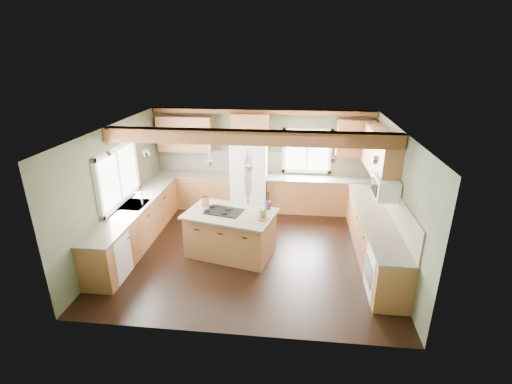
# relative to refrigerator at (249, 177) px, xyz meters

# --- Properties ---
(floor) EXTENTS (5.60, 5.60, 0.00)m
(floor) POSITION_rel_refrigerator_xyz_m (0.30, -2.12, -0.90)
(floor) COLOR black
(floor) RESTS_ON ground
(ceiling) EXTENTS (5.60, 5.60, 0.00)m
(ceiling) POSITION_rel_refrigerator_xyz_m (0.30, -2.12, 1.70)
(ceiling) COLOR silver
(ceiling) RESTS_ON wall_back
(wall_back) EXTENTS (5.60, 0.00, 5.60)m
(wall_back) POSITION_rel_refrigerator_xyz_m (0.30, 0.38, 0.40)
(wall_back) COLOR #454C36
(wall_back) RESTS_ON ground
(wall_left) EXTENTS (0.00, 5.00, 5.00)m
(wall_left) POSITION_rel_refrigerator_xyz_m (-2.50, -2.12, 0.40)
(wall_left) COLOR #454C36
(wall_left) RESTS_ON ground
(wall_right) EXTENTS (0.00, 5.00, 5.00)m
(wall_right) POSITION_rel_refrigerator_xyz_m (3.10, -2.12, 0.40)
(wall_right) COLOR #454C36
(wall_right) RESTS_ON ground
(ceiling_beam) EXTENTS (5.55, 0.26, 0.26)m
(ceiling_beam) POSITION_rel_refrigerator_xyz_m (0.30, -2.27, 1.57)
(ceiling_beam) COLOR #572C18
(ceiling_beam) RESTS_ON ceiling
(soffit_trim) EXTENTS (5.55, 0.20, 0.10)m
(soffit_trim) POSITION_rel_refrigerator_xyz_m (0.30, 0.28, 1.64)
(soffit_trim) COLOR #572C18
(soffit_trim) RESTS_ON ceiling
(backsplash_back) EXTENTS (5.58, 0.03, 0.58)m
(backsplash_back) POSITION_rel_refrigerator_xyz_m (0.30, 0.36, 0.31)
(backsplash_back) COLOR brown
(backsplash_back) RESTS_ON wall_back
(backsplash_right) EXTENTS (0.03, 3.70, 0.58)m
(backsplash_right) POSITION_rel_refrigerator_xyz_m (3.08, -2.07, 0.31)
(backsplash_right) COLOR brown
(backsplash_right) RESTS_ON wall_right
(base_cab_back_left) EXTENTS (2.02, 0.60, 0.88)m
(base_cab_back_left) POSITION_rel_refrigerator_xyz_m (-1.49, 0.08, -0.46)
(base_cab_back_left) COLOR brown
(base_cab_back_left) RESTS_ON floor
(counter_back_left) EXTENTS (2.06, 0.64, 0.04)m
(counter_back_left) POSITION_rel_refrigerator_xyz_m (-1.49, 0.08, 0.00)
(counter_back_left) COLOR brown
(counter_back_left) RESTS_ON base_cab_back_left
(base_cab_back_right) EXTENTS (2.62, 0.60, 0.88)m
(base_cab_back_right) POSITION_rel_refrigerator_xyz_m (1.79, 0.08, -0.46)
(base_cab_back_right) COLOR brown
(base_cab_back_right) RESTS_ON floor
(counter_back_right) EXTENTS (2.66, 0.64, 0.04)m
(counter_back_right) POSITION_rel_refrigerator_xyz_m (1.79, 0.08, 0.00)
(counter_back_right) COLOR brown
(counter_back_right) RESTS_ON base_cab_back_right
(base_cab_left) EXTENTS (0.60, 3.70, 0.88)m
(base_cab_left) POSITION_rel_refrigerator_xyz_m (-2.20, -2.07, -0.46)
(base_cab_left) COLOR brown
(base_cab_left) RESTS_ON floor
(counter_left) EXTENTS (0.64, 3.74, 0.04)m
(counter_left) POSITION_rel_refrigerator_xyz_m (-2.20, -2.07, 0.00)
(counter_left) COLOR brown
(counter_left) RESTS_ON base_cab_left
(base_cab_right) EXTENTS (0.60, 3.70, 0.88)m
(base_cab_right) POSITION_rel_refrigerator_xyz_m (2.80, -2.07, -0.46)
(base_cab_right) COLOR brown
(base_cab_right) RESTS_ON floor
(counter_right) EXTENTS (0.64, 3.74, 0.04)m
(counter_right) POSITION_rel_refrigerator_xyz_m (2.80, -2.07, 0.00)
(counter_right) COLOR brown
(counter_right) RESTS_ON base_cab_right
(upper_cab_back_left) EXTENTS (1.40, 0.35, 0.90)m
(upper_cab_back_left) POSITION_rel_refrigerator_xyz_m (-1.69, 0.21, 1.05)
(upper_cab_back_left) COLOR brown
(upper_cab_back_left) RESTS_ON wall_back
(upper_cab_over_fridge) EXTENTS (0.96, 0.35, 0.70)m
(upper_cab_over_fridge) POSITION_rel_refrigerator_xyz_m (-0.00, 0.21, 1.25)
(upper_cab_over_fridge) COLOR brown
(upper_cab_over_fridge) RESTS_ON wall_back
(upper_cab_right) EXTENTS (0.35, 2.20, 0.90)m
(upper_cab_right) POSITION_rel_refrigerator_xyz_m (2.92, -1.22, 1.05)
(upper_cab_right) COLOR brown
(upper_cab_right) RESTS_ON wall_right
(upper_cab_back_corner) EXTENTS (0.90, 0.35, 0.90)m
(upper_cab_back_corner) POSITION_rel_refrigerator_xyz_m (2.60, 0.21, 1.05)
(upper_cab_back_corner) COLOR brown
(upper_cab_back_corner) RESTS_ON wall_back
(window_left) EXTENTS (0.04, 1.60, 1.05)m
(window_left) POSITION_rel_refrigerator_xyz_m (-2.48, -2.07, 0.65)
(window_left) COLOR white
(window_left) RESTS_ON wall_left
(window_back) EXTENTS (1.10, 0.04, 1.00)m
(window_back) POSITION_rel_refrigerator_xyz_m (1.45, 0.36, 0.65)
(window_back) COLOR white
(window_back) RESTS_ON wall_back
(sink) EXTENTS (0.50, 0.65, 0.03)m
(sink) POSITION_rel_refrigerator_xyz_m (-2.20, -2.07, 0.01)
(sink) COLOR #262628
(sink) RESTS_ON counter_left
(faucet) EXTENTS (0.02, 0.02, 0.28)m
(faucet) POSITION_rel_refrigerator_xyz_m (-2.02, -2.07, 0.15)
(faucet) COLOR #B2B2B7
(faucet) RESTS_ON sink
(dishwasher) EXTENTS (0.60, 0.60, 0.84)m
(dishwasher) POSITION_rel_refrigerator_xyz_m (-2.19, -3.37, -0.47)
(dishwasher) COLOR white
(dishwasher) RESTS_ON floor
(oven) EXTENTS (0.60, 0.72, 0.84)m
(oven) POSITION_rel_refrigerator_xyz_m (2.79, -3.37, -0.47)
(oven) COLOR white
(oven) RESTS_ON floor
(microwave) EXTENTS (0.40, 0.70, 0.38)m
(microwave) POSITION_rel_refrigerator_xyz_m (2.88, -2.17, 0.65)
(microwave) COLOR white
(microwave) RESTS_ON wall_right
(pendant_left) EXTENTS (0.18, 0.18, 0.16)m
(pendant_left) POSITION_rel_refrigerator_xyz_m (-0.50, -2.18, 0.98)
(pendant_left) COLOR #B2B2B7
(pendant_left) RESTS_ON ceiling
(pendant_right) EXTENTS (0.18, 0.18, 0.16)m
(pendant_right) POSITION_rel_refrigerator_xyz_m (0.30, -2.37, 0.98)
(pendant_right) COLOR #B2B2B7
(pendant_right) RESTS_ON ceiling
(refrigerator) EXTENTS (0.90, 0.74, 1.80)m
(refrigerator) POSITION_rel_refrigerator_xyz_m (0.00, 0.00, 0.00)
(refrigerator) COLOR silver
(refrigerator) RESTS_ON floor
(island) EXTENTS (1.84, 1.37, 0.88)m
(island) POSITION_rel_refrigerator_xyz_m (-0.10, -2.27, -0.46)
(island) COLOR olive
(island) RESTS_ON floor
(island_top) EXTENTS (1.98, 1.50, 0.04)m
(island_top) POSITION_rel_refrigerator_xyz_m (-0.10, -2.27, 0.00)
(island_top) COLOR brown
(island_top) RESTS_ON island
(cooktop) EXTENTS (0.81, 0.63, 0.02)m
(cooktop) POSITION_rel_refrigerator_xyz_m (-0.23, -2.24, 0.03)
(cooktop) COLOR black
(cooktop) RESTS_ON island_top
(knife_block) EXTENTS (0.14, 0.12, 0.20)m
(knife_block) POSITION_rel_refrigerator_xyz_m (-0.66, -2.02, 0.12)
(knife_block) COLOR brown
(knife_block) RESTS_ON island_top
(utensil_crock) EXTENTS (0.15, 0.15, 0.17)m
(utensil_crock) POSITION_rel_refrigerator_xyz_m (0.63, -2.00, 0.11)
(utensil_crock) COLOR #37322C
(utensil_crock) RESTS_ON island_top
(bottle_tray) EXTENTS (0.26, 0.26, 0.21)m
(bottle_tray) POSITION_rel_refrigerator_xyz_m (0.58, -2.50, 0.13)
(bottle_tray) COLOR brown
(bottle_tray) RESTS_ON island_top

